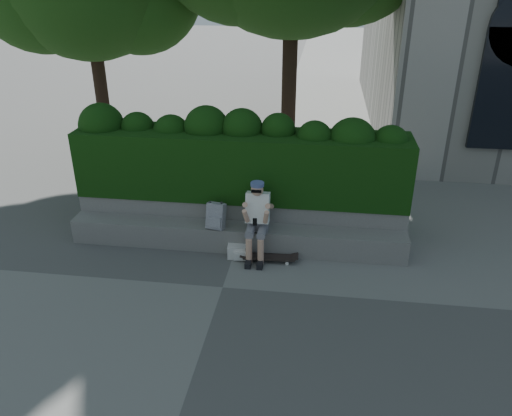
# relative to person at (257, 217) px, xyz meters

# --- Properties ---
(ground) EXTENTS (80.00, 80.00, 0.00)m
(ground) POSITION_rel_person_xyz_m (-0.41, -1.07, -0.75)
(ground) COLOR slate
(ground) RESTS_ON ground
(bench_ledge) EXTENTS (6.00, 0.45, 0.45)m
(bench_ledge) POSITION_rel_person_xyz_m (-0.41, 0.18, -0.53)
(bench_ledge) COLOR gray
(bench_ledge) RESTS_ON ground
(planter_wall) EXTENTS (6.00, 0.50, 0.75)m
(planter_wall) POSITION_rel_person_xyz_m (-0.41, 0.66, -0.38)
(planter_wall) COLOR gray
(planter_wall) RESTS_ON ground
(hedge) EXTENTS (6.00, 1.00, 1.20)m
(hedge) POSITION_rel_person_xyz_m (-0.41, 0.88, 0.60)
(hedge) COLOR black
(hedge) RESTS_ON planter_wall
(person) EXTENTS (0.40, 0.76, 1.38)m
(person) POSITION_rel_person_xyz_m (0.00, 0.00, 0.00)
(person) COLOR slate
(person) RESTS_ON ground
(skateboard) EXTENTS (0.90, 0.27, 0.09)m
(skateboard) POSITION_rel_person_xyz_m (0.23, -0.19, -0.67)
(skateboard) COLOR black
(skateboard) RESTS_ON ground
(backpack_plaid) EXTENTS (0.34, 0.23, 0.46)m
(backpack_plaid) POSITION_rel_person_xyz_m (-0.74, 0.08, -0.07)
(backpack_plaid) COLOR #A9AAAE
(backpack_plaid) RESTS_ON bench_ledge
(backpack_ground) EXTENTS (0.38, 0.29, 0.23)m
(backpack_ground) POSITION_rel_person_xyz_m (-0.32, -0.10, -0.64)
(backpack_ground) COLOR silver
(backpack_ground) RESTS_ON ground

